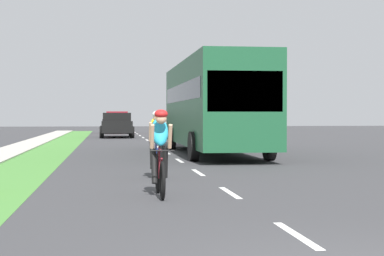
% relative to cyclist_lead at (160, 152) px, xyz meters
% --- Properties ---
extents(ground_plane, '(120.00, 120.00, 0.00)m').
position_rel_cyclist_lead_xyz_m(ground_plane, '(1.36, 13.60, -0.81)').
color(ground_plane, '#38383A').
extents(grass_verge, '(1.82, 70.00, 0.01)m').
position_rel_cyclist_lead_xyz_m(grass_verge, '(-3.27, 13.60, -0.81)').
color(grass_verge, '#478438').
rests_on(grass_verge, ground_plane).
extents(sidewalk_concrete, '(1.48, 70.00, 0.10)m').
position_rel_cyclist_lead_xyz_m(sidewalk_concrete, '(-4.91, 13.60, -0.81)').
color(sidewalk_concrete, '#B2ADA3').
rests_on(sidewalk_concrete, ground_plane).
extents(lane_markings_center, '(0.12, 53.49, 0.01)m').
position_rel_cyclist_lead_xyz_m(lane_markings_center, '(1.36, 17.60, -0.81)').
color(lane_markings_center, white).
rests_on(lane_markings_center, ground_plane).
extents(cyclist_lead, '(0.42, 1.72, 1.58)m').
position_rel_cyclist_lead_xyz_m(cyclist_lead, '(0.00, 0.00, 0.00)').
color(cyclist_lead, black).
rests_on(cyclist_lead, ground_plane).
extents(cyclist_trailing, '(0.42, 1.72, 1.58)m').
position_rel_cyclist_lead_xyz_m(cyclist_trailing, '(0.18, 3.19, 0.00)').
color(cyclist_trailing, black).
rests_on(cyclist_trailing, ground_plane).
extents(bus_dark_green, '(2.78, 11.60, 3.48)m').
position_rel_cyclist_lead_xyz_m(bus_dark_green, '(3.04, 12.45, 1.17)').
color(bus_dark_green, '#194C2D').
rests_on(bus_dark_green, ground_plane).
extents(pickup_black, '(2.22, 5.10, 1.64)m').
position_rel_cyclist_lead_xyz_m(pickup_black, '(-0.37, 31.08, 0.02)').
color(pickup_black, black).
rests_on(pickup_black, ground_plane).
extents(suv_maroon, '(2.15, 4.70, 1.79)m').
position_rel_cyclist_lead_xyz_m(suv_maroon, '(-0.22, 41.19, 0.14)').
color(suv_maroon, maroon).
rests_on(suv_maroon, ground_plane).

